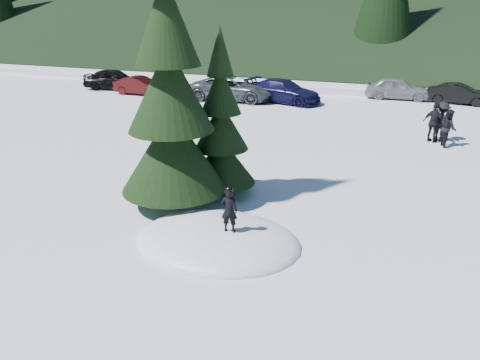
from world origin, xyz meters
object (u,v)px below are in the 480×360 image
(adult_0, at_px, (448,128))
(car_4, at_px, (398,88))
(car_3, at_px, (283,91))
(car_1, at_px, (140,86))
(spruce_tall, at_px, (170,100))
(adult_2, at_px, (442,122))
(car_2, at_px, (233,88))
(car_0, at_px, (114,79))
(adult_1, at_px, (434,123))
(child_skier, at_px, (229,210))
(spruce_short, at_px, (221,132))
(car_5, at_px, (459,94))

(adult_0, xyz_separation_m, car_4, (-2.61, 10.42, -0.13))
(car_3, bearing_deg, car_1, 107.82)
(spruce_tall, relative_size, adult_2, 4.84)
(spruce_tall, bearing_deg, car_2, 104.96)
(car_0, distance_m, car_1, 3.07)
(car_4, bearing_deg, adult_1, -170.30)
(car_3, bearing_deg, car_0, 101.74)
(car_2, height_order, car_4, car_2)
(child_skier, bearing_deg, adult_0, -122.65)
(adult_0, bearing_deg, car_4, -3.78)
(adult_1, xyz_separation_m, car_3, (-8.72, 6.30, -0.19))
(adult_0, height_order, adult_2, adult_2)
(spruce_short, height_order, car_3, spruce_short)
(adult_1, xyz_separation_m, car_1, (-18.59, 5.48, -0.29))
(adult_0, relative_size, car_2, 0.30)
(car_1, distance_m, car_2, 6.65)
(adult_1, xyz_separation_m, car_4, (-2.04, 9.94, -0.20))
(adult_2, distance_m, car_4, 9.88)
(car_0, relative_size, car_3, 0.88)
(child_skier, distance_m, car_0, 25.01)
(car_1, bearing_deg, car_5, -77.43)
(adult_1, xyz_separation_m, car_2, (-11.95, 5.86, -0.13))
(car_2, bearing_deg, spruce_short, -162.52)
(spruce_tall, xyz_separation_m, car_0, (-13.81, 16.91, -2.59))
(car_2, relative_size, car_3, 1.13)
(car_5, bearing_deg, car_2, 114.69)
(spruce_short, relative_size, car_0, 1.25)
(spruce_short, bearing_deg, car_5, 66.09)
(spruce_short, height_order, adult_1, spruce_short)
(spruce_tall, relative_size, adult_1, 4.81)
(spruce_tall, distance_m, adult_2, 13.53)
(spruce_tall, relative_size, car_5, 2.31)
(spruce_short, distance_m, car_4, 19.46)
(spruce_tall, xyz_separation_m, adult_0, (8.20, 9.84, -2.50))
(spruce_short, distance_m, car_0, 21.50)
(adult_1, bearing_deg, spruce_short, 81.61)
(spruce_short, distance_m, adult_2, 11.65)
(car_3, relative_size, car_5, 1.31)
(car_2, bearing_deg, adult_2, -116.50)
(car_3, bearing_deg, car_4, -48.31)
(child_skier, relative_size, car_5, 0.31)
(adult_1, height_order, car_2, adult_1)
(child_skier, bearing_deg, car_2, -76.36)
(spruce_tall, xyz_separation_m, car_2, (-4.32, 16.18, -2.56))
(car_4, distance_m, car_5, 3.69)
(spruce_short, distance_m, car_5, 20.45)
(adult_2, relative_size, car_3, 0.36)
(car_2, bearing_deg, child_skier, -161.44)
(adult_1, xyz_separation_m, car_5, (1.63, 9.73, -0.28))
(spruce_short, height_order, adult_2, spruce_short)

